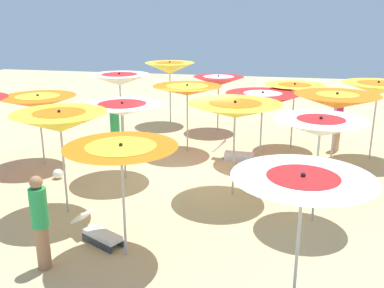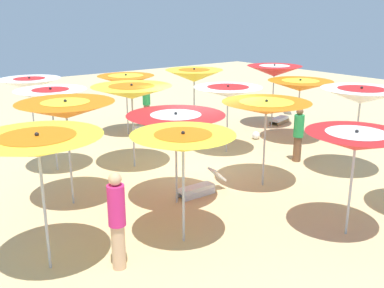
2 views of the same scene
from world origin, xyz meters
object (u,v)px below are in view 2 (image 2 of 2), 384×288
object	(u,v)px
lounger_1	(149,128)
beach_umbrella_15	(274,71)
beach_umbrella_14	(194,76)
beachgoer_1	(298,134)
beach_umbrella_10	(228,92)
beach_umbrella_5	(176,124)
beach_umbrella_9	(132,92)
beach_umbrella_7	(361,96)
beach_umbrella_1	(183,143)
beach_umbrella_12	(30,84)
beachgoer_2	(117,219)
lounger_0	(200,187)
beach_umbrella_11	(300,86)
beach_ball	(256,135)
beachgoer_0	(146,102)
beach_umbrella_0	(38,146)
beach_umbrella_8	(51,96)
lounger_2	(281,118)
beach_umbrella_6	(266,108)
beach_umbrella_2	(356,141)
beach_umbrella_4	(66,110)

from	to	relation	value
lounger_1	beach_umbrella_15	bearing A→B (deg)	-177.93
beach_umbrella_14	beachgoer_1	size ratio (longest dim) A/B	1.48
beach_umbrella_10	beach_umbrella_14	size ratio (longest dim) A/B	0.90
beach_umbrella_5	beach_umbrella_15	bearing A→B (deg)	-152.95
beach_umbrella_9	beach_umbrella_7	bearing A→B (deg)	137.50
beach_umbrella_1	beach_umbrella_12	distance (m)	8.59
lounger_1	beachgoer_2	distance (m)	9.05
beach_umbrella_9	lounger_0	world-z (taller)	beach_umbrella_9
beach_umbrella_5	beach_umbrella_11	bearing A→B (deg)	-164.78
beach_umbrella_14	beach_ball	xyz separation A→B (m)	(-1.29, 1.90, -2.00)
beach_umbrella_7	beachgoer_0	world-z (taller)	beach_umbrella_7
beach_umbrella_0	beach_umbrella_15	size ratio (longest dim) A/B	1.02
beach_umbrella_8	beach_umbrella_10	bearing A→B (deg)	161.85
lounger_2	lounger_0	bearing A→B (deg)	13.11
beach_umbrella_9	beach_umbrella_12	distance (m)	4.47
beach_umbrella_6	beach_umbrella_11	world-z (taller)	beach_umbrella_6
beach_umbrella_8	beachgoer_0	bearing A→B (deg)	-148.70
beach_umbrella_2	beach_umbrella_9	xyz separation A→B (m)	(1.34, -6.12, 0.23)
beachgoer_2	beach_ball	distance (m)	8.94
beach_umbrella_5	beachgoer_0	xyz separation A→B (m)	(-3.38, -6.77, -0.99)
beach_umbrella_7	lounger_0	bearing A→B (deg)	-18.10
beach_umbrella_12	lounger_1	xyz separation A→B (m)	(-3.76, 1.32, -1.82)
beach_umbrella_7	beach_umbrella_15	distance (m)	5.46
beach_umbrella_6	lounger_1	world-z (taller)	beach_umbrella_6
beach_umbrella_10	beachgoer_0	bearing A→B (deg)	-87.73
beach_umbrella_4	beach_umbrella_14	xyz separation A→B (m)	(-6.02, -3.17, -0.09)
beach_umbrella_5	beach_umbrella_12	xyz separation A→B (m)	(0.95, -7.03, 0.11)
beach_umbrella_1	beach_umbrella_15	bearing A→B (deg)	-147.24
beach_umbrella_8	beachgoer_0	world-z (taller)	beach_umbrella_8
beachgoer_1	beach_umbrella_8	bearing A→B (deg)	-156.68
beachgoer_0	beachgoer_2	xyz separation A→B (m)	(5.79, 8.42, 0.01)
beach_umbrella_8	beach_umbrella_11	xyz separation A→B (m)	(-7.75, 2.14, -0.20)
lounger_1	beach_umbrella_8	bearing A→B (deg)	50.75
lounger_0	beach_umbrella_10	bearing A→B (deg)	-140.34
lounger_0	beachgoer_1	size ratio (longest dim) A/B	0.81
beach_umbrella_0	beachgoer_2	world-z (taller)	beach_umbrella_0
beach_umbrella_5	beach_umbrella_11	size ratio (longest dim) A/B	1.02
beach_umbrella_2	beach_umbrella_7	bearing A→B (deg)	-148.52
beach_umbrella_2	lounger_2	size ratio (longest dim) A/B	1.65
beach_umbrella_0	lounger_2	xyz separation A→B (m)	(-11.22, -4.71, -2.04)
beach_umbrella_0	beachgoer_0	distance (m)	10.31
beach_umbrella_6	lounger_0	world-z (taller)	beach_umbrella_6
beach_umbrella_6	beach_ball	world-z (taller)	beach_umbrella_6
beach_umbrella_5	beach_umbrella_14	bearing A→B (deg)	-131.43
beach_umbrella_7	beach_umbrella_12	distance (m)	10.31
beach_umbrella_11	beachgoer_0	world-z (taller)	beach_umbrella_11
beach_umbrella_4	beach_umbrella_8	distance (m)	2.49
beach_umbrella_2	beach_umbrella_5	world-z (taller)	beach_umbrella_5
beachgoer_0	beach_umbrella_5	bearing A→B (deg)	59.18
beach_umbrella_8	beach_umbrella_11	bearing A→B (deg)	164.56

